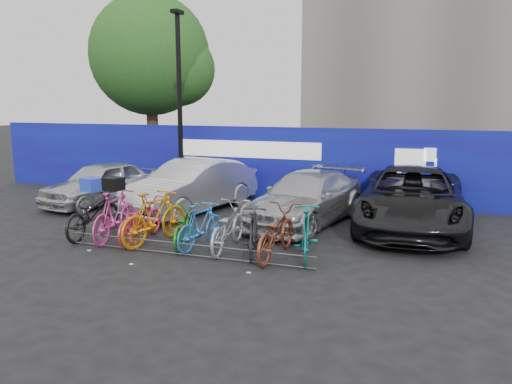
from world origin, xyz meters
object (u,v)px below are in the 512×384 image
at_px(car_0, 101,183).
at_px(bike_6, 227,227).
at_px(bike_1, 115,215).
at_px(bike_4, 183,226).
at_px(car_3, 412,198).
at_px(bike_5, 201,226).
at_px(tree, 155,58).
at_px(bike_2, 140,220).
at_px(bike_3, 155,218).
at_px(bike_9, 306,233).
at_px(car_2, 306,198).
at_px(bike_0, 93,214).
at_px(bike_7, 254,232).
at_px(lamppost, 180,100).
at_px(bike_8, 276,232).
at_px(bike_rack, 185,249).
at_px(car_1, 193,186).

distance_m(car_0, bike_6, 6.53).
xyz_separation_m(bike_1, bike_4, (1.70, 0.11, -0.15)).
bearing_deg(car_3, bike_5, -142.78).
height_order(tree, bike_2, tree).
distance_m(bike_3, bike_9, 3.53).
bearing_deg(car_2, bike_1, -127.62).
bearing_deg(bike_0, bike_4, 177.14).
xyz_separation_m(bike_2, bike_7, (2.89, -0.21, 0.00)).
height_order(lamppost, bike_3, lamppost).
relative_size(car_3, bike_7, 3.35).
distance_m(bike_0, bike_1, 0.74).
xyz_separation_m(car_0, bike_2, (3.44, -3.25, -0.18)).
relative_size(bike_2, bike_6, 0.97).
xyz_separation_m(bike_0, bike_9, (5.29, -0.06, 0.00)).
distance_m(bike_3, bike_7, 2.43).
distance_m(bike_1, bike_8, 3.95).
bearing_deg(car_0, tree, 117.77).
xyz_separation_m(bike_0, bike_8, (4.67, -0.17, -0.01)).
distance_m(lamppost, car_0, 3.73).
relative_size(car_3, bike_2, 2.93).
bearing_deg(bike_7, bike_3, -16.94).
bearing_deg(lamppost, car_3, -14.17).
height_order(bike_5, bike_6, bike_6).
xyz_separation_m(lamppost, bike_4, (2.76, -5.25, -2.82)).
bearing_deg(car_2, bike_9, -63.36).
bearing_deg(lamppost, bike_rack, -61.93).
relative_size(tree, lamppost, 1.28).
xyz_separation_m(car_2, bike_9, (0.74, -3.07, -0.12)).
bearing_deg(bike_7, bike_9, 172.46).
xyz_separation_m(bike_1, bike_8, (3.94, -0.04, -0.06)).
bearing_deg(bike_9, car_3, -132.07).
height_order(car_0, bike_0, car_0).
bearing_deg(car_1, lamppost, 139.29).
relative_size(car_1, bike_1, 2.32).
xyz_separation_m(car_0, bike_9, (7.44, -3.33, -0.13)).
height_order(bike_1, bike_9, bike_1).
distance_m(tree, bike_6, 13.17).
height_order(car_3, bike_9, car_3).
height_order(car_3, bike_8, car_3).
xyz_separation_m(bike_rack, bike_0, (-2.87, 0.76, 0.39)).
xyz_separation_m(bike_2, bike_5, (1.62, -0.10, 0.01)).
xyz_separation_m(car_1, bike_2, (0.25, -3.28, -0.26)).
bearing_deg(car_0, bike_7, -15.81).
bearing_deg(bike_9, lamppost, -55.46).
distance_m(bike_5, bike_8, 1.76).
relative_size(bike_0, bike_2, 1.10).
relative_size(car_0, car_1, 0.86).
xyz_separation_m(bike_0, bike_3, (1.76, -0.10, 0.06)).
bearing_deg(bike_3, bike_8, -167.67).
xyz_separation_m(lamppost, bike_3, (2.09, -5.33, -2.66)).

